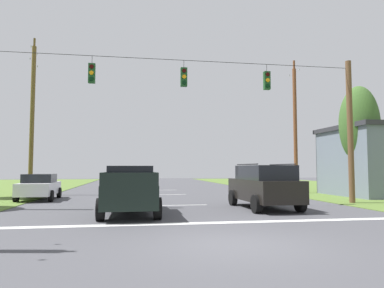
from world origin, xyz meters
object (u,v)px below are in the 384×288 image
at_px(pickup_truck, 130,190).
at_px(utility_pole_mid_right, 295,128).
at_px(suv_black, 264,185).
at_px(distant_car_crossing_white, 39,186).
at_px(utility_pole_near_left, 32,116).
at_px(tree_roadside_left, 359,125).
at_px(overhead_signal_span, 184,120).

xyz_separation_m(pickup_truck, utility_pole_mid_right, (12.14, 10.22, 3.93)).
bearing_deg(suv_black, pickup_truck, -171.95).
distance_m(pickup_truck, distant_car_crossing_white, 9.11).
relative_size(utility_pole_near_left, tree_roadside_left, 1.56).
distance_m(suv_black, utility_pole_near_left, 17.44).
height_order(utility_pole_near_left, tree_roadside_left, utility_pole_near_left).
bearing_deg(tree_roadside_left, overhead_signal_span, -164.79).
bearing_deg(utility_pole_near_left, tree_roadside_left, -15.21).
bearing_deg(tree_roadside_left, utility_pole_mid_right, 116.19).
bearing_deg(tree_roadside_left, pickup_truck, -158.30).
bearing_deg(utility_pole_mid_right, tree_roadside_left, -63.81).
xyz_separation_m(pickup_truck, suv_black, (6.08, 0.86, 0.09)).
height_order(suv_black, tree_roadside_left, tree_roadside_left).
height_order(pickup_truck, distant_car_crossing_white, pickup_truck).
distance_m(distant_car_crossing_white, utility_pole_mid_right, 18.17).
bearing_deg(utility_pole_mid_right, overhead_signal_span, -141.17).
xyz_separation_m(pickup_truck, utility_pole_near_left, (-6.96, 11.51, 4.60)).
relative_size(distant_car_crossing_white, utility_pole_mid_right, 0.43).
relative_size(pickup_truck, suv_black, 1.12).
xyz_separation_m(distant_car_crossing_white, utility_pole_mid_right, (17.48, 2.83, 4.11)).
bearing_deg(overhead_signal_span, distant_car_crossing_white, 148.28).
bearing_deg(suv_black, distant_car_crossing_white, 150.24).
bearing_deg(utility_pole_mid_right, suv_black, -122.93).
height_order(utility_pole_mid_right, tree_roadside_left, utility_pole_mid_right).
xyz_separation_m(suv_black, tree_roadside_left, (8.28, 4.85, 3.54)).
xyz_separation_m(pickup_truck, tree_roadside_left, (14.36, 5.71, 3.63)).
xyz_separation_m(overhead_signal_span, pickup_truck, (-2.56, -2.51, -3.26)).
bearing_deg(overhead_signal_span, pickup_truck, -135.66).
xyz_separation_m(pickup_truck, distant_car_crossing_white, (-5.33, 7.39, -0.18)).
bearing_deg(overhead_signal_span, suv_black, -25.08).
bearing_deg(utility_pole_mid_right, pickup_truck, -139.92).
relative_size(overhead_signal_span, tree_roadside_left, 2.58).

